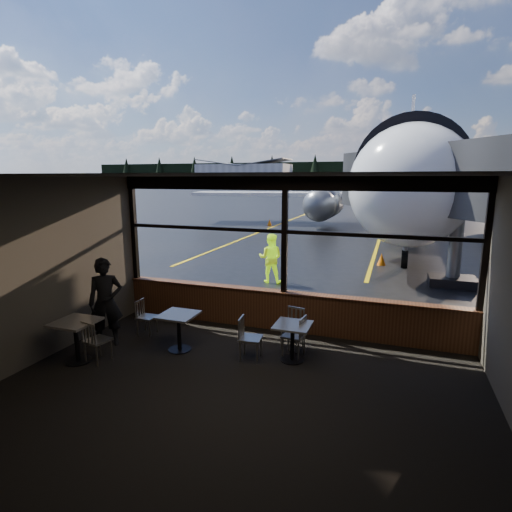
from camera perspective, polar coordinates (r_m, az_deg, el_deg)
The scene contains 31 objects.
ground_plane at distance 128.53m, azimuth 18.48°, elevation 8.99°, with size 520.00×520.00×0.00m, color black.
carpet_floor at distance 6.85m, azimuth -3.15°, elevation -19.20°, with size 8.00×6.00×0.01m, color black.
ceiling at distance 5.92m, azimuth -3.51°, elevation 11.42°, with size 8.00×6.00×0.04m, color #38332D.
wall_left at distance 8.50m, azimuth -29.10°, elevation -1.97°, with size 0.04×6.00×3.50m, color #4E483E.
wall_back at distance 3.77m, azimuth -21.90°, elevation -16.83°, with size 8.00×0.04×3.50m, color #4E483E.
window_sill at distance 9.27m, azimuth 3.96°, elevation -7.92°, with size 8.00×0.28×0.90m, color #4F2A18.
window_header at distance 8.76m, azimuth 4.22°, elevation 10.31°, with size 8.00×0.18×0.30m, color black.
mullion_left at distance 10.58m, azimuth -17.04°, elevation 3.74°, with size 0.12×0.12×2.60m, color black.
mullion_centre at distance 8.85m, azimuth 4.12°, elevation 2.85°, with size 0.12×0.12×2.60m, color black.
mullion_right at distance 8.71m, azimuth 30.06°, elevation 1.25°, with size 0.12×0.12×2.60m, color black.
window_transom at distance 8.84m, azimuth 4.12°, elevation 3.49°, with size 8.00×0.10×0.08m, color black.
airliner at distance 29.41m, azimuth 21.33°, elevation 15.06°, with size 32.05×38.46×11.75m, color white, non-canonical shape.
jet_bridge at distance 14.07m, azimuth 24.67°, elevation 5.30°, with size 8.59×10.50×4.58m, color #29292C, non-canonical shape.
cafe_table_near at distance 7.83m, azimuth 5.23°, elevation -12.22°, with size 0.67×0.67×0.74m, color #9D9790, non-canonical shape.
cafe_table_mid at distance 8.38m, azimuth -10.93°, elevation -10.65°, with size 0.71×0.71×0.78m, color gray, non-canonical shape.
cafe_table_left at distance 8.46m, azimuth -24.23°, elevation -11.08°, with size 0.75×0.75×0.82m, color #9A948E, non-canonical shape.
chair_near_e at distance 8.00m, azimuth 5.42°, elevation -11.32°, with size 0.46×0.46×0.84m, color #B3ADA1, non-canonical shape.
chair_near_w at distance 7.82m, azimuth -0.77°, elevation -11.73°, with size 0.47×0.47×0.86m, color #AAA599, non-canonical shape.
chair_near_n at distance 8.33m, azimuth 5.20°, elevation -10.35°, with size 0.46×0.46×0.85m, color #A9A499, non-canonical shape.
chair_mid_w at distance 9.35m, azimuth -15.31°, elevation -8.46°, with size 0.43×0.43×0.80m, color beige, non-canonical shape.
chair_left_s at distance 8.30m, azimuth -21.68°, elevation -11.19°, with size 0.47×0.47×0.86m, color #B1ABA0, non-canonical shape.
passenger at distance 8.88m, azimuth -20.68°, elevation -6.22°, with size 0.68×0.45×1.86m, color black.
ground_crew at distance 13.38m, azimuth 2.09°, elevation -0.31°, with size 0.80×0.62×1.64m, color #BFF219.
cone_nose at distance 16.86m, azimuth 17.50°, elevation -0.45°, with size 0.35×0.35×0.48m, color #E56307.
cone_wing at distance 29.58m, azimuth 1.95°, elevation 4.82°, with size 0.34×0.34×0.47m, color orange.
hangar_left at distance 201.86m, azimuth -1.75°, elevation 11.67°, with size 45.00×18.00×11.00m, color silver, non-canonical shape.
hangar_mid at distance 193.48m, azimuth 18.95°, elevation 10.96°, with size 38.00×15.00×10.00m, color silver, non-canonical shape.
fuel_tank_a at distance 193.18m, azimuth 9.82°, elevation 10.80°, with size 8.00×8.00×6.00m, color silver.
fuel_tank_b at distance 191.76m, azimuth 12.82°, elevation 10.68°, with size 8.00×8.00×6.00m, color silver.
fuel_tank_c at distance 190.85m, azimuth 15.85°, elevation 10.54°, with size 8.00×8.00×6.00m, color silver.
treeline at distance 218.49m, azimuth 19.04°, elevation 11.17°, with size 360.00×3.00×12.00m, color black.
Camera 1 is at (2.28, -8.46, 3.46)m, focal length 28.00 mm.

